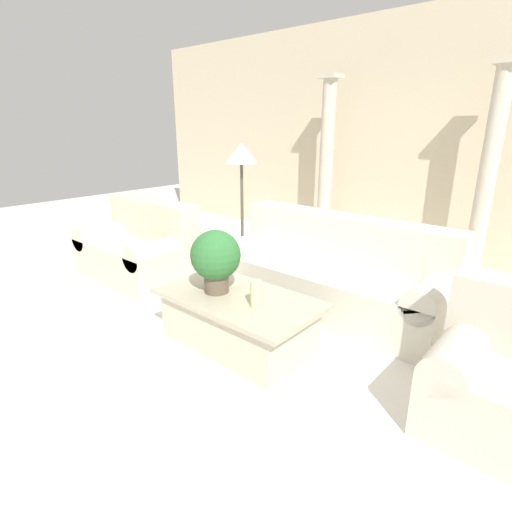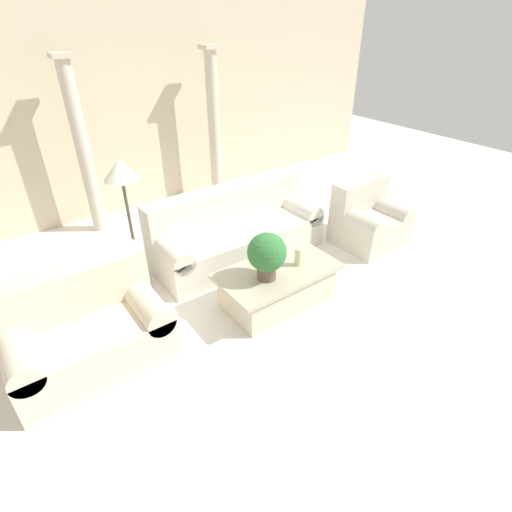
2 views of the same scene
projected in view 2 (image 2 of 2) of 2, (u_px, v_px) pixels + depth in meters
ground_plane at (248, 282)px, 4.95m from camera, size 16.00×16.00×0.00m
wall_back at (135, 107)px, 6.14m from camera, size 10.00×0.06×3.20m
sofa_long at (236, 231)px, 5.33m from camera, size 2.29×0.86×0.91m
loveseat at (86, 328)px, 3.70m from camera, size 1.40×0.86×0.91m
coffee_table at (277, 285)px, 4.51m from camera, size 1.35×0.75×0.44m
potted_plant at (267, 254)px, 4.10m from camera, size 0.41×0.41×0.53m
pillar_candle at (298, 257)px, 4.42m from camera, size 0.08×0.08×0.21m
floor_lamp at (122, 178)px, 4.21m from camera, size 0.37×0.37×1.57m
column_left at (83, 149)px, 5.49m from camera, size 0.27×0.27×2.43m
column_right at (214, 126)px, 6.56m from camera, size 0.27×0.27×2.43m
armchair at (368, 219)px, 5.64m from camera, size 0.90×0.79×0.87m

